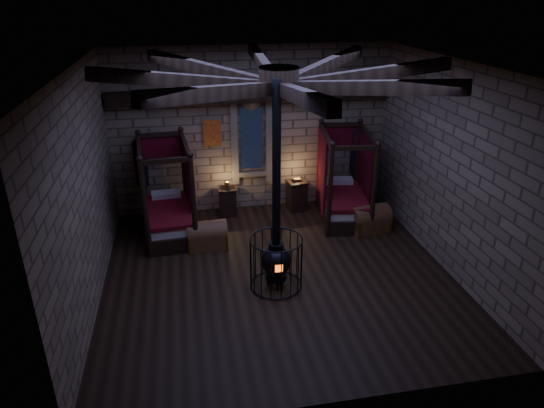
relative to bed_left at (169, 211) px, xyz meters
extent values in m
cube|color=black|center=(2.20, -2.32, -0.55)|extent=(7.00, 7.00, 0.01)
cube|color=#847054|center=(2.20, 1.18, 1.55)|extent=(7.00, 0.02, 4.20)
cube|color=#847054|center=(2.20, -5.82, 1.55)|extent=(7.00, 0.02, 4.20)
cube|color=#847054|center=(-1.30, -2.32, 1.55)|extent=(0.02, 7.00, 4.20)
cube|color=#847054|center=(5.70, -2.32, 1.55)|extent=(0.02, 7.00, 4.20)
cube|color=black|center=(2.20, -2.32, 3.65)|extent=(7.00, 7.00, 0.01)
cube|color=black|center=(2.20, 1.00, 2.50)|extent=(6.86, 0.35, 0.30)
cylinder|color=black|center=(2.20, -2.32, 3.50)|extent=(0.70, 0.70, 0.25)
cube|color=black|center=(2.20, 1.13, 1.35)|extent=(0.55, 0.04, 1.60)
cube|color=maroon|center=(1.20, 1.14, 1.55)|extent=(0.45, 0.03, 0.65)
cube|color=black|center=(-0.60, 1.02, 0.90)|extent=(0.30, 0.10, 1.15)
cube|color=black|center=(5.00, 1.02, 0.90)|extent=(0.30, 0.10, 1.15)
cube|color=black|center=(0.01, -0.08, -0.37)|extent=(1.26, 2.19, 0.37)
cube|color=beige|center=(0.01, -0.08, -0.08)|extent=(1.12, 2.02, 0.22)
cube|color=maroon|center=(0.01, -0.08, 0.06)|extent=(1.18, 2.06, 0.10)
cube|color=beige|center=(-0.05, 0.68, 0.16)|extent=(0.74, 0.41, 0.14)
cube|color=#580713|center=(-0.07, 0.96, 1.33)|extent=(1.12, 0.14, 0.56)
cylinder|color=black|center=(-0.42, -1.14, 0.56)|extent=(0.11, 0.11, 2.23)
cylinder|color=black|center=(-0.58, 0.89, 0.56)|extent=(0.11, 0.11, 2.23)
cylinder|color=black|center=(0.59, -1.06, 0.56)|extent=(0.11, 0.11, 2.23)
cylinder|color=black|center=(0.43, 0.97, 0.56)|extent=(0.11, 0.11, 2.23)
cube|color=#580713|center=(-0.55, 0.18, 0.61)|extent=(0.18, 1.52, 1.98)
cube|color=#580713|center=(0.52, 0.26, 0.61)|extent=(0.18, 1.52, 1.98)
cube|color=black|center=(4.35, 0.02, -0.37)|extent=(1.42, 2.26, 0.37)
cube|color=beige|center=(4.35, 0.02, -0.08)|extent=(1.27, 2.08, 0.22)
cube|color=maroon|center=(4.35, 0.02, 0.06)|extent=(1.34, 2.13, 0.10)
cube|color=beige|center=(4.48, 0.78, 0.16)|extent=(0.76, 0.46, 0.14)
cube|color=#580713|center=(4.52, 1.05, 1.33)|extent=(1.11, 0.23, 0.56)
cylinder|color=black|center=(3.69, -0.90, 0.57)|extent=(0.11, 0.11, 2.23)
cylinder|color=black|center=(4.01, 1.10, 0.57)|extent=(0.11, 0.11, 2.23)
cylinder|color=black|center=(4.69, -1.06, 0.57)|extent=(0.11, 0.11, 2.23)
cylinder|color=black|center=(5.02, 0.94, 0.57)|extent=(0.11, 0.11, 2.23)
cube|color=#580713|center=(3.87, 0.40, 0.62)|extent=(0.30, 1.51, 1.98)
cube|color=#580713|center=(4.93, 0.23, 0.62)|extent=(0.30, 1.51, 1.98)
cube|color=brown|center=(0.85, -0.90, -0.37)|extent=(0.90, 0.56, 0.37)
cylinder|color=brown|center=(0.85, -0.90, -0.18)|extent=(0.90, 0.56, 0.54)
cube|color=#A78A33|center=(0.43, -0.91, -0.37)|extent=(0.06, 0.56, 0.39)
cube|color=#A78A33|center=(1.26, -0.90, -0.37)|extent=(0.06, 0.56, 0.39)
cube|color=brown|center=(4.74, -0.82, -0.36)|extent=(1.02, 0.73, 0.39)
cylinder|color=brown|center=(4.74, -0.82, -0.17)|extent=(1.02, 0.73, 0.57)
cube|color=#A78A33|center=(4.32, -0.90, -0.36)|extent=(0.17, 0.59, 0.41)
cube|color=#A78A33|center=(5.17, -0.74, -0.36)|extent=(0.17, 0.59, 0.41)
cube|color=black|center=(1.48, 0.75, -0.20)|extent=(0.44, 0.42, 0.71)
cube|color=black|center=(1.48, 0.75, 0.18)|extent=(0.48, 0.46, 0.04)
cylinder|color=#A78A33|center=(1.48, 0.75, 0.28)|extent=(0.10, 0.10, 0.16)
cube|color=black|center=(3.31, 0.73, -0.17)|extent=(0.51, 0.49, 0.76)
cube|color=black|center=(3.31, 0.73, 0.24)|extent=(0.56, 0.54, 0.04)
cube|color=brown|center=(3.31, 0.73, 0.30)|extent=(0.21, 0.17, 0.05)
cylinder|color=black|center=(2.07, -2.76, -0.32)|extent=(0.42, 0.42, 0.10)
sphere|color=black|center=(2.07, -2.76, 0.02)|extent=(0.59, 0.59, 0.59)
cylinder|color=black|center=(2.07, -2.76, 0.34)|extent=(0.29, 0.29, 0.15)
cube|color=#FF5914|center=(2.07, -3.05, 0.02)|extent=(0.15, 0.02, 0.15)
cylinder|color=black|center=(2.07, -2.76, 1.94)|extent=(0.16, 0.16, 3.11)
torus|color=black|center=(2.07, -2.76, -0.51)|extent=(1.03, 1.03, 0.03)
torus|color=black|center=(2.07, -2.76, 0.49)|extent=(1.03, 1.03, 0.03)
camera|label=1|loc=(0.49, -10.73, 4.85)|focal=32.00mm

